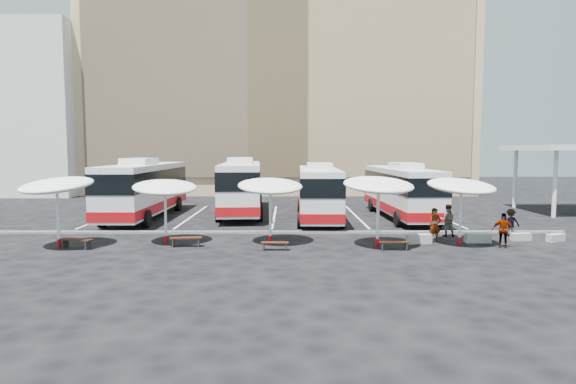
{
  "coord_description": "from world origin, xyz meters",
  "views": [
    {
      "loc": [
        0.96,
        -27.04,
        4.83
      ],
      "look_at": [
        1.0,
        3.0,
        2.2
      ],
      "focal_mm": 30.0,
      "sensor_mm": 36.0,
      "label": 1
    }
  ],
  "objects_px": {
    "bus_0": "(145,187)",
    "conc_bench_3": "(556,238)",
    "wood_bench_3": "(394,243)",
    "passenger_0": "(435,225)",
    "bus_1": "(241,185)",
    "wood_bench_0": "(77,241)",
    "sunshade_3": "(378,185)",
    "passenger_1": "(448,220)",
    "bus_2": "(318,190)",
    "conc_bench_0": "(419,239)",
    "sunshade_2": "(270,186)",
    "passenger_2": "(503,230)",
    "passenger_3": "(511,223)",
    "wood_bench_1": "(186,239)",
    "conc_bench_1": "(478,238)",
    "sunshade_0": "(57,186)",
    "sunshade_4": "(461,186)",
    "wood_bench_2": "(275,244)",
    "sunshade_1": "(165,188)",
    "conc_bench_2": "(521,237)",
    "bus_3": "(401,190)"
  },
  "relations": [
    {
      "from": "bus_1",
      "to": "wood_bench_0",
      "type": "height_order",
      "value": "bus_1"
    },
    {
      "from": "wood_bench_3",
      "to": "passenger_0",
      "type": "xyz_separation_m",
      "value": [
        2.57,
        1.98,
        0.56
      ]
    },
    {
      "from": "bus_0",
      "to": "conc_bench_3",
      "type": "relative_size",
      "value": 12.65
    },
    {
      "from": "wood_bench_1",
      "to": "conc_bench_1",
      "type": "bearing_deg",
      "value": 3.93
    },
    {
      "from": "wood_bench_3",
      "to": "passenger_3",
      "type": "xyz_separation_m",
      "value": [
        7.37,
        3.76,
        0.43
      ]
    },
    {
      "from": "sunshade_2",
      "to": "passenger_0",
      "type": "height_order",
      "value": "sunshade_2"
    },
    {
      "from": "conc_bench_0",
      "to": "conc_bench_1",
      "type": "relative_size",
      "value": 0.98
    },
    {
      "from": "passenger_3",
      "to": "bus_1",
      "type": "bearing_deg",
      "value": -25.65
    },
    {
      "from": "wood_bench_0",
      "to": "wood_bench_1",
      "type": "distance_m",
      "value": 5.27
    },
    {
      "from": "conc_bench_3",
      "to": "sunshade_1",
      "type": "bearing_deg",
      "value": -178.91
    },
    {
      "from": "conc_bench_1",
      "to": "passenger_0",
      "type": "bearing_deg",
      "value": 177.25
    },
    {
      "from": "wood_bench_2",
      "to": "conc_bench_2",
      "type": "bearing_deg",
      "value": 10.75
    },
    {
      "from": "passenger_2",
      "to": "sunshade_4",
      "type": "bearing_deg",
      "value": -171.88
    },
    {
      "from": "wood_bench_1",
      "to": "passenger_1",
      "type": "relative_size",
      "value": 0.89
    },
    {
      "from": "bus_3",
      "to": "wood_bench_1",
      "type": "bearing_deg",
      "value": -144.08
    },
    {
      "from": "sunshade_1",
      "to": "wood_bench_3",
      "type": "height_order",
      "value": "sunshade_1"
    },
    {
      "from": "bus_0",
      "to": "passenger_3",
      "type": "height_order",
      "value": "bus_0"
    },
    {
      "from": "conc_bench_1",
      "to": "conc_bench_3",
      "type": "distance_m",
      "value": 4.27
    },
    {
      "from": "wood_bench_2",
      "to": "passenger_0",
      "type": "xyz_separation_m",
      "value": [
        8.33,
        2.01,
        0.59
      ]
    },
    {
      "from": "wood_bench_0",
      "to": "conc_bench_2",
      "type": "bearing_deg",
      "value": 5.33
    },
    {
      "from": "sunshade_0",
      "to": "wood_bench_1",
      "type": "distance_m",
      "value": 6.85
    },
    {
      "from": "bus_0",
      "to": "sunshade_4",
      "type": "height_order",
      "value": "bus_0"
    },
    {
      "from": "sunshade_2",
      "to": "conc_bench_0",
      "type": "xyz_separation_m",
      "value": [
        7.69,
        -0.06,
        -2.73
      ]
    },
    {
      "from": "sunshade_3",
      "to": "wood_bench_0",
      "type": "distance_m",
      "value": 15.09
    },
    {
      "from": "sunshade_2",
      "to": "passenger_2",
      "type": "height_order",
      "value": "sunshade_2"
    },
    {
      "from": "bus_3",
      "to": "sunshade_3",
      "type": "height_order",
      "value": "bus_3"
    },
    {
      "from": "sunshade_4",
      "to": "sunshade_0",
      "type": "bearing_deg",
      "value": -178.2
    },
    {
      "from": "bus_3",
      "to": "bus_2",
      "type": "bearing_deg",
      "value": -176.93
    },
    {
      "from": "bus_2",
      "to": "conc_bench_0",
      "type": "xyz_separation_m",
      "value": [
        4.63,
        -8.97,
        -1.79
      ]
    },
    {
      "from": "bus_0",
      "to": "passenger_1",
      "type": "bearing_deg",
      "value": -20.93
    },
    {
      "from": "wood_bench_0",
      "to": "passenger_3",
      "type": "height_order",
      "value": "passenger_3"
    },
    {
      "from": "wood_bench_3",
      "to": "passenger_2",
      "type": "xyz_separation_m",
      "value": [
        5.56,
        0.7,
        0.52
      ]
    },
    {
      "from": "sunshade_0",
      "to": "passenger_2",
      "type": "xyz_separation_m",
      "value": [
        22.08,
        -0.02,
        -2.22
      ]
    },
    {
      "from": "sunshade_1",
      "to": "passenger_2",
      "type": "xyz_separation_m",
      "value": [
        17.03,
        -1.11,
        -2.04
      ]
    },
    {
      "from": "sunshade_1",
      "to": "passenger_2",
      "type": "distance_m",
      "value": 17.18
    },
    {
      "from": "sunshade_1",
      "to": "conc_bench_0",
      "type": "relative_size",
      "value": 3.29
    },
    {
      "from": "wood_bench_3",
      "to": "passenger_1",
      "type": "distance_m",
      "value": 5.42
    },
    {
      "from": "sunshade_2",
      "to": "wood_bench_3",
      "type": "bearing_deg",
      "value": -16.13
    },
    {
      "from": "bus_3",
      "to": "sunshade_4",
      "type": "xyz_separation_m",
      "value": [
        0.73,
        -9.85,
        0.97
      ]
    },
    {
      "from": "wood_bench_0",
      "to": "passenger_3",
      "type": "relative_size",
      "value": 1.08
    },
    {
      "from": "bus_1",
      "to": "sunshade_0",
      "type": "distance_m",
      "value": 15.2
    },
    {
      "from": "wood_bench_1",
      "to": "passenger_3",
      "type": "distance_m",
      "value": 17.84
    },
    {
      "from": "sunshade_3",
      "to": "sunshade_0",
      "type": "bearing_deg",
      "value": -179.68
    },
    {
      "from": "bus_2",
      "to": "sunshade_3",
      "type": "xyz_separation_m",
      "value": [
        2.33,
        -9.84,
        1.06
      ]
    },
    {
      "from": "conc_bench_0",
      "to": "passenger_1",
      "type": "xyz_separation_m",
      "value": [
        2.18,
        2.11,
        0.66
      ]
    },
    {
      "from": "bus_3",
      "to": "conc_bench_0",
      "type": "relative_size",
      "value": 9.8
    },
    {
      "from": "bus_0",
      "to": "conc_bench_3",
      "type": "bearing_deg",
      "value": -19.98
    },
    {
      "from": "wood_bench_1",
      "to": "passenger_2",
      "type": "height_order",
      "value": "passenger_2"
    },
    {
      "from": "passenger_0",
      "to": "bus_2",
      "type": "bearing_deg",
      "value": 110.48
    },
    {
      "from": "passenger_2",
      "to": "passenger_3",
      "type": "relative_size",
      "value": 1.11
    }
  ]
}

